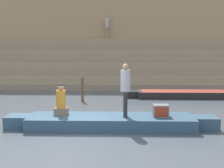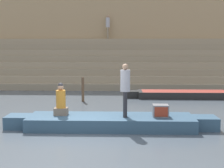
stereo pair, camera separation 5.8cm
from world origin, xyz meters
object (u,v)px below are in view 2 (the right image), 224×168
Objects in this scene: person_rowing at (61,102)px; mooring_post at (83,89)px; person_standing at (125,86)px; person_on_steps at (108,25)px; moored_boat_shore at (184,94)px; tv_set at (160,111)px; rowboat_main at (111,122)px.

person_rowing is 0.91× the size of mooring_post.
person_rowing is at bearing -91.09° from mooring_post.
person_on_steps is (-1.17, 13.29, 2.85)m from person_standing.
mooring_post is (-2.00, 5.11, -0.80)m from person_standing.
moored_boat_shore is 5.30m from mooring_post.
mooring_post is (-3.13, 5.04, -0.01)m from tv_set.
person_standing reaches higher than mooring_post.
tv_set is 13.91m from person_on_steps.
tv_set is at bearing 0.62° from person_standing.
person_on_steps is at bearing 92.39° from person_standing.
rowboat_main is 1.75m from person_rowing.
mooring_post is at bearing 107.89° from rowboat_main.
mooring_post reaches higher than rowboat_main.
mooring_post reaches higher than moored_boat_shore.
person_standing is at bearing -14.19° from person_on_steps.
person_on_steps is at bearing 100.00° from tv_set.
person_standing is 2.18m from person_rowing.
rowboat_main reaches higher than moored_boat_shore.
person_rowing is 3.24m from tv_set.
person_standing is 13.65m from person_on_steps.
mooring_post is 9.00m from person_on_steps.
rowboat_main is 13.77× the size of tv_set.
person_standing is at bearing -13.33° from person_rowing.
person_standing is 3.43× the size of tv_set.
person_rowing is at bearing -132.15° from moored_boat_shore.
rowboat_main is 13.81m from person_on_steps.
person_standing is 1.44× the size of mooring_post.
rowboat_main is at bearing 178.92° from tv_set.
rowboat_main is 4.01× the size of person_standing.
person_on_steps reaches higher than person_standing.
mooring_post is at bearing 121.97° from tv_set.
tv_set reaches higher than rowboat_main.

